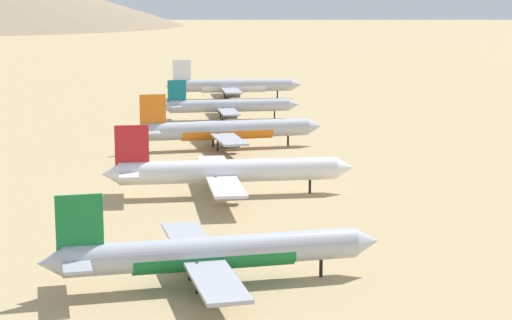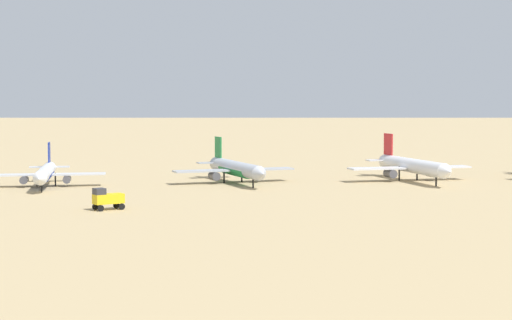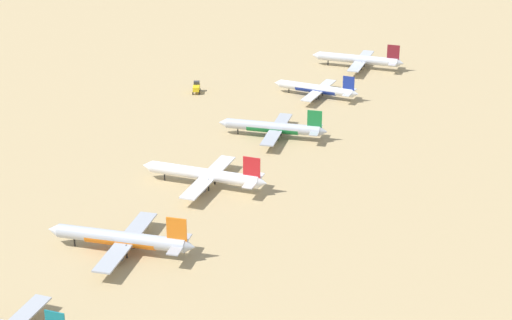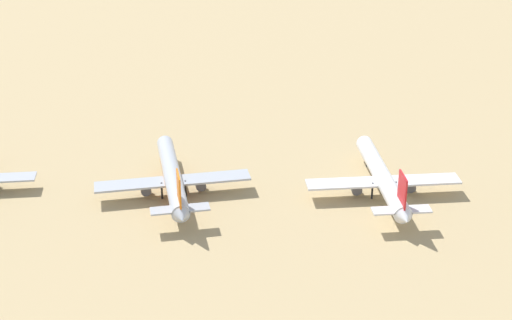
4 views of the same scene
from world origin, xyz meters
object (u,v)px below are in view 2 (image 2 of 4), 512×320
at_px(parked_jet_2, 235,168).
at_px(parked_jet_3, 412,166).
at_px(parked_jet_1, 45,173).
at_px(service_truck, 107,198).

relative_size(parked_jet_2, parked_jet_3, 0.95).
relative_size(parked_jet_1, parked_jet_3, 0.86).
bearing_deg(parked_jet_2, service_truck, -37.16).
height_order(parked_jet_2, parked_jet_3, parked_jet_3).
xyz_separation_m(parked_jet_1, parked_jet_2, (0.85, 42.86, 0.30)).
bearing_deg(parked_jet_3, service_truck, -63.42).
bearing_deg(service_truck, parked_jet_1, -165.28).
distance_m(parked_jet_1, service_truck, 44.07).
height_order(parked_jet_1, parked_jet_2, parked_jet_2).
bearing_deg(service_truck, parked_jet_2, 142.84).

